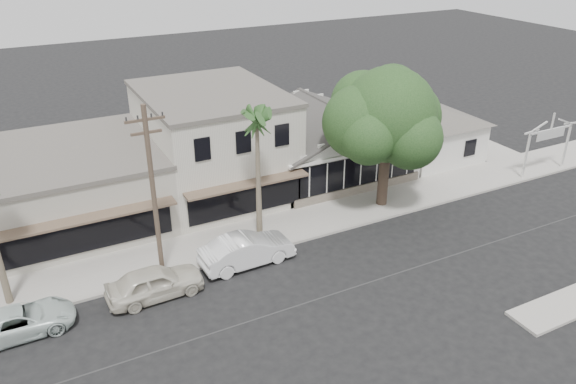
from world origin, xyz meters
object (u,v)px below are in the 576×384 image
utility_pole (153,191)px  arch_sign (551,132)px  car_1 (247,250)px  car_0 (155,282)px  shade_tree (385,117)px  car_2 (20,321)px

utility_pole → arch_sign: bearing=0.2°
arch_sign → car_1: bearing=-177.7°
arch_sign → car_0: bearing=-176.9°
car_1 → shade_tree: shade_tree is taller
arch_sign → car_0: (-28.13, -1.53, -2.38)m
car_2 → car_0: bearing=-91.7°
utility_pole → car_1: bearing=-11.1°
arch_sign → car_2: 34.17m
utility_pole → car_0: 4.32m
utility_pole → car_0: utility_pole is taller
car_0 → car_2: 5.91m
arch_sign → car_2: size_ratio=0.90×
car_0 → shade_tree: size_ratio=0.52×
car_2 → arch_sign: bearing=-88.5°
car_2 → shade_tree: bearing=-82.9°
car_1 → utility_pole: bearing=77.1°
car_1 → car_2: car_1 is taller
car_1 → car_2: (-10.91, -0.51, -0.18)m
arch_sign → car_0: arch_sign is taller
utility_pole → shade_tree: 14.48m
arch_sign → utility_pole: bearing=-179.8°
car_0 → utility_pole: bearing=-28.9°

